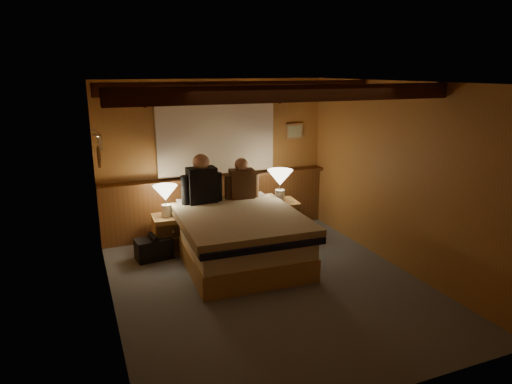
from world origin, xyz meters
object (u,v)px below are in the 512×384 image
lamp_right (280,180)px  duffel_bag (154,248)px  nightstand_right (279,219)px  person_right (242,182)px  person_left (202,183)px  lamp_left (165,195)px  nightstand_left (171,234)px  bed (239,236)px

lamp_right → duffel_bag: (-1.93, -0.06, -0.78)m
nightstand_right → person_right: size_ratio=0.93×
nightstand_right → person_left: (-1.20, 0.06, 0.68)m
lamp_left → lamp_right: bearing=-4.5°
nightstand_left → lamp_left: bearing=166.1°
bed → person_left: person_left is taller
nightstand_left → person_right: bearing=2.0°
duffel_bag → lamp_right: bearing=-5.1°
bed → person_right: (0.30, 0.69, 0.57)m
bed → person_left: (-0.31, 0.68, 0.62)m
lamp_left → lamp_right: size_ratio=0.89×
nightstand_left → person_left: size_ratio=0.72×
lamp_left → person_right: size_ratio=0.71×
bed → duffel_bag: (-1.06, 0.52, -0.20)m
lamp_left → duffel_bag: size_ratio=0.86×
person_left → duffel_bag: bearing=-169.6°
lamp_left → person_right: 1.13m
lamp_left → person_right: (1.13, -0.03, 0.09)m
nightstand_right → lamp_right: lamp_right is taller
nightstand_left → duffel_bag: nightstand_left is taller
bed → duffel_bag: bed is taller
duffel_bag → person_left: bearing=5.2°
lamp_left → person_left: size_ratio=0.61×
person_right → bed: bearing=-107.4°
bed → lamp_left: (-0.83, 0.71, 0.49)m
nightstand_right → person_left: bearing=-177.5°
person_right → person_left: bearing=-173.4°
nightstand_right → person_left: person_left is taller
nightstand_right → lamp_left: 1.80m
person_right → duffel_bag: 1.57m
nightstand_right → lamp_right: 0.64m
lamp_left → person_right: bearing=-1.3°
lamp_right → person_left: bearing=175.1°
lamp_left → person_left: bearing=-3.5°
lamp_right → nightstand_left: bearing=175.8°
nightstand_right → duffel_bag: 1.96m
person_right → duffel_bag: (-1.36, -0.17, -0.78)m
lamp_right → duffel_bag: lamp_right is taller
lamp_right → person_right: 0.59m
person_left → nightstand_right: bearing=-4.6°
nightstand_right → lamp_right: (-0.01, -0.04, 0.64)m
nightstand_left → lamp_right: bearing=-1.5°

